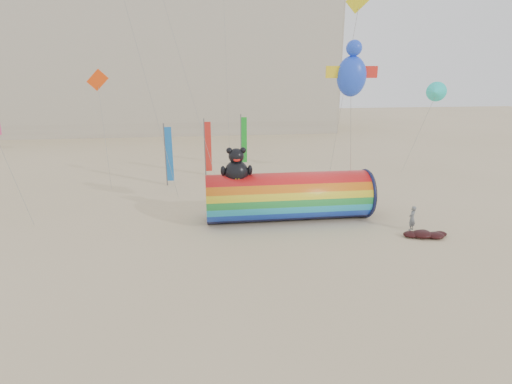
{
  "coord_description": "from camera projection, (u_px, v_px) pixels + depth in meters",
  "views": [
    {
      "loc": [
        -2.39,
        -20.82,
        9.27
      ],
      "look_at": [
        0.5,
        1.5,
        2.4
      ],
      "focal_mm": 28.0,
      "sensor_mm": 36.0,
      "label": 1
    }
  ],
  "objects": [
    {
      "name": "flying_kites",
      "position": [
        209.0,
        0.0,
        23.92
      ],
      "size": [
        30.05,
        12.56,
        10.39
      ],
      "color": "blue",
      "rests_on": "ground"
    },
    {
      "name": "hotel_building",
      "position": [
        139.0,
        63.0,
        61.85
      ],
      "size": [
        60.4,
        15.4,
        20.6
      ],
      "color": "#B7AD99",
      "rests_on": "ground"
    },
    {
      "name": "festival_banners",
      "position": [
        209.0,
        147.0,
        36.18
      ],
      "size": [
        7.47,
        6.32,
        5.2
      ],
      "color": "#59595E",
      "rests_on": "ground"
    },
    {
      "name": "kite_handler",
      "position": [
        412.0,
        218.0,
        23.97
      ],
      "size": [
        0.67,
        0.63,
        1.53
      ],
      "primitive_type": "imported",
      "rotation": [
        0.0,
        0.0,
        3.8
      ],
      "color": "slate",
      "rests_on": "ground"
    },
    {
      "name": "fabric_bundle",
      "position": [
        425.0,
        234.0,
        23.13
      ],
      "size": [
        2.62,
        1.35,
        0.41
      ],
      "color": "#3B0B0A",
      "rests_on": "ground"
    },
    {
      "name": "windsock_assembly",
      "position": [
        288.0,
        195.0,
        25.57
      ],
      "size": [
        10.57,
        3.22,
        4.87
      ],
      "color": "red",
      "rests_on": "ground"
    },
    {
      "name": "ground",
      "position": [
        251.0,
        240.0,
        22.75
      ],
      "size": [
        160.0,
        160.0,
        0.0
      ],
      "primitive_type": "plane",
      "color": "#CCB58C",
      "rests_on": "ground"
    }
  ]
}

